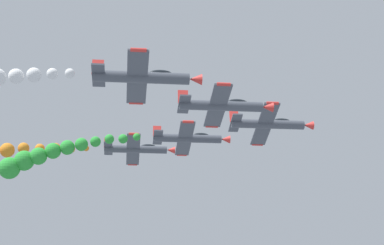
{
  "coord_description": "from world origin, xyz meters",
  "views": [
    {
      "loc": [
        70.65,
        -7.58,
        113.65
      ],
      "look_at": [
        0.0,
        0.0,
        133.52
      ],
      "focal_mm": 57.49,
      "sensor_mm": 36.0,
      "label": 1
    }
  ],
  "objects_px": {
    "airplane_left_inner": "(189,138)",
    "airplane_right_inner": "(223,106)",
    "airplane_left_outer": "(137,149)",
    "airplane_right_outer": "(143,77)",
    "airplane_lead": "(269,124)"
  },
  "relations": [
    {
      "from": "airplane_right_outer",
      "to": "airplane_right_inner",
      "type": "bearing_deg",
      "value": 132.43
    },
    {
      "from": "airplane_lead",
      "to": "airplane_left_outer",
      "type": "bearing_deg",
      "value": -136.44
    },
    {
      "from": "airplane_lead",
      "to": "airplane_right_outer",
      "type": "bearing_deg",
      "value": -43.85
    },
    {
      "from": "airplane_right_inner",
      "to": "airplane_left_outer",
      "type": "height_order",
      "value": "airplane_left_outer"
    },
    {
      "from": "airplane_left_inner",
      "to": "airplane_right_outer",
      "type": "height_order",
      "value": "airplane_left_inner"
    },
    {
      "from": "airplane_left_inner",
      "to": "airplane_left_outer",
      "type": "xyz_separation_m",
      "value": [
        -8.36,
        -6.76,
        0.28
      ]
    },
    {
      "from": "airplane_lead",
      "to": "airplane_right_outer",
      "type": "distance_m",
      "value": 22.88
    },
    {
      "from": "airplane_lead",
      "to": "airplane_left_inner",
      "type": "bearing_deg",
      "value": -132.39
    },
    {
      "from": "airplane_lead",
      "to": "airplane_left_inner",
      "type": "relative_size",
      "value": 1.0
    },
    {
      "from": "airplane_left_inner",
      "to": "airplane_left_outer",
      "type": "distance_m",
      "value": 10.75
    },
    {
      "from": "airplane_right_inner",
      "to": "airplane_left_outer",
      "type": "relative_size",
      "value": 1.0
    },
    {
      "from": "airplane_left_outer",
      "to": "airplane_right_inner",
      "type": "bearing_deg",
      "value": 19.11
    },
    {
      "from": "airplane_left_inner",
      "to": "airplane_right_inner",
      "type": "relative_size",
      "value": 1.0
    },
    {
      "from": "airplane_right_inner",
      "to": "airplane_left_outer",
      "type": "distance_m",
      "value": 26.52
    },
    {
      "from": "airplane_lead",
      "to": "airplane_left_inner",
      "type": "distance_m",
      "value": 12.19
    }
  ]
}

